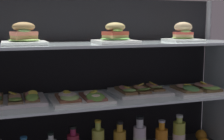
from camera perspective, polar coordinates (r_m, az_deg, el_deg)
The scene contains 15 objects.
case_frame at distance 1.81m, azimuth -1.38°, elevation -0.39°, with size 1.53×0.45×0.93m.
riser_lower_tier at distance 1.76m, azimuth -0.00°, elevation -10.80°, with size 1.47×0.39×0.35m.
shelf_lower_glass at distance 1.71m, azimuth -0.00°, elevation -5.09°, with size 1.48×0.40×0.01m, color silver.
riser_upper_tier at distance 1.68m, azimuth -0.00°, elevation -0.22°, with size 1.47×0.39×0.28m.
shelf_upper_glass at distance 1.67m, azimuth -0.00°, elevation 4.78°, with size 1.48×0.40×0.01m, color silver.
plated_roll_sandwich_mid_right at distance 1.55m, azimuth -15.75°, elevation 5.75°, with size 0.21×0.21×0.11m.
plated_roll_sandwich_near_left_corner at distance 1.62m, azimuth 0.77°, elevation 6.21°, with size 0.21×0.21×0.11m.
plated_roll_sandwich_center at distance 1.86m, azimuth 12.83°, elevation 6.33°, with size 0.19×0.19×0.11m.
open_sandwich_tray_near_left_corner at distance 1.65m, azimuth -17.49°, elevation -5.08°, with size 0.31×0.26×0.06m.
open_sandwich_tray_far_right at distance 1.62m, azimuth -5.72°, elevation -4.98°, with size 0.31×0.26×0.06m.
open_sandwich_tray_left_of_center at distance 1.79m, azimuth 5.12°, elevation -3.69°, with size 0.31×0.26×0.06m.
open_sandwich_tray_near_right_corner at distance 1.89m, azimuth 15.10°, elevation -3.32°, with size 0.31×0.27×0.06m.
juice_bottle_front_second at distance 1.82m, azimuth 5.06°, elevation -12.70°, with size 0.07×0.07×0.24m.
juice_bottle_back_right at distance 1.92m, azimuth 12.11°, elevation -11.82°, with size 0.07×0.07×0.23m.
orange_fruit_beside_bottles at distance 2.15m, azimuth 15.97°, elevation -11.39°, with size 0.07×0.07×0.07m, color orange.
Camera 1 is at (-0.53, -1.58, 0.78)m, focal length 50.08 mm.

